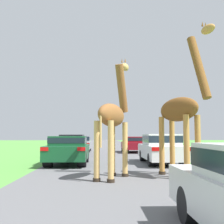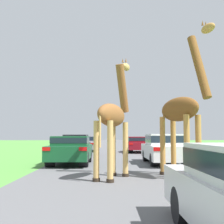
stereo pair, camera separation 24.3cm
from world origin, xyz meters
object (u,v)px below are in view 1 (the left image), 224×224
at_px(car_rear_follower, 80,143).
at_px(car_verge_right, 72,145).
at_px(giraffe_near_road, 113,118).
at_px(car_far_ahead, 68,149).
at_px(car_queue_right, 161,148).
at_px(car_queue_left, 134,144).
at_px(giraffe_companion, 181,112).

bearing_deg(car_rear_follower, car_verge_right, -91.78).
relative_size(car_verge_right, car_rear_follower, 1.09).
height_order(giraffe_near_road, car_far_ahead, giraffe_near_road).
bearing_deg(car_queue_right, giraffe_near_road, -119.20).
bearing_deg(car_queue_left, car_verge_right, -139.61).
xyz_separation_m(giraffe_near_road, giraffe_companion, (2.41, 0.13, 0.22)).
relative_size(car_queue_right, car_far_ahead, 1.16).
distance_m(car_queue_left, car_far_ahead, 10.69).
relative_size(car_far_ahead, car_rear_follower, 0.90).
distance_m(car_queue_left, car_rear_follower, 4.85).
xyz_separation_m(giraffe_companion, car_verge_right, (-4.87, 10.04, -1.48)).
relative_size(giraffe_near_road, car_queue_right, 0.97).
distance_m(car_queue_right, car_verge_right, 7.42).
relative_size(giraffe_companion, car_far_ahead, 1.29).
xyz_separation_m(giraffe_near_road, car_verge_right, (-2.45, 10.18, -1.26)).
height_order(giraffe_companion, car_rear_follower, giraffe_companion).
xyz_separation_m(car_queue_left, car_verge_right, (-4.80, -4.08, 0.08)).
bearing_deg(giraffe_companion, giraffe_near_road, -19.44).
bearing_deg(giraffe_companion, car_verge_right, -86.74).
bearing_deg(car_queue_left, car_far_ahead, -114.42).
distance_m(car_verge_right, car_rear_follower, 5.55).
bearing_deg(car_queue_right, car_rear_follower, 114.61).
distance_m(car_queue_right, car_rear_follower, 11.97).
relative_size(giraffe_companion, car_queue_right, 1.11).
height_order(car_queue_right, car_rear_follower, car_queue_right).
height_order(giraffe_near_road, car_rear_follower, giraffe_near_road).
height_order(giraffe_near_road, car_verge_right, giraffe_near_road).
xyz_separation_m(giraffe_near_road, car_rear_follower, (-2.28, 15.72, -1.31)).
distance_m(giraffe_near_road, car_far_ahead, 5.14).
xyz_separation_m(giraffe_companion, car_rear_follower, (-4.69, 15.59, -1.53)).
bearing_deg(car_verge_right, car_queue_right, -46.00).
distance_m(car_queue_left, car_verge_right, 6.30).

